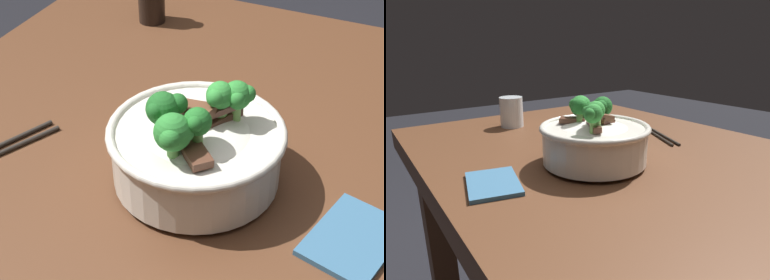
# 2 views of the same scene
# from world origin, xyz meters

# --- Properties ---
(dining_table) EXTENTS (1.14, 0.81, 0.82)m
(dining_table) POSITION_xyz_m (0.00, 0.00, 0.69)
(dining_table) COLOR #56331E
(dining_table) RESTS_ON ground
(rice_bowl) EXTENTS (0.23, 0.23, 0.14)m
(rice_bowl) POSITION_xyz_m (-0.01, 0.09, 0.88)
(rice_bowl) COLOR silver
(rice_bowl) RESTS_ON dining_table
(folded_napkin) EXTENTS (0.15, 0.12, 0.01)m
(folded_napkin) POSITION_xyz_m (0.01, 0.31, 0.82)
(folded_napkin) COLOR #386689
(folded_napkin) RESTS_ON dining_table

